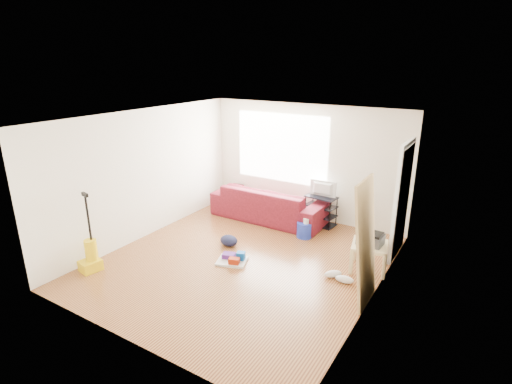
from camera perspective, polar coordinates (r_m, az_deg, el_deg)
The scene contains 13 objects.
room at distance 6.70m, azimuth -0.76°, elevation 0.03°, with size 4.51×5.01×2.51m.
sofa at distance 8.90m, azimuth 1.85°, elevation -3.80°, with size 2.52×0.99×0.74m, color #410C14.
tv_stand at distance 8.56m, azimuth 9.23°, elevation -2.61°, with size 0.68×0.44×0.64m.
tv at distance 8.40m, azimuth 9.40°, elevation 0.44°, with size 0.57×0.07×0.33m, color black.
side_table at distance 6.95m, azimuth 15.93°, elevation -7.70°, with size 0.68×0.68×0.46m.
printer at distance 6.88m, azimuth 16.06°, elevation -6.38°, with size 0.41×0.32×0.21m.
bucket at distance 8.06m, azimuth 6.90°, elevation -6.39°, with size 0.31×0.31×0.31m, color #1E34B7.
toilet_paper at distance 7.95m, azimuth 7.14°, elevation -5.16°, with size 0.11×0.11×0.10m, color silver.
cleaning_tray at distance 7.06m, azimuth -3.30°, elevation -9.57°, with size 0.60×0.54×0.18m.
backpack at distance 7.69m, azimuth -3.89°, elevation -7.59°, with size 0.36×0.29×0.20m, color black.
sneakers at distance 6.66m, azimuth 11.74°, elevation -11.76°, with size 0.52×0.30×0.12m.
vacuum at distance 7.28m, azimuth -22.55°, elevation -8.47°, with size 0.34×0.37×1.35m.
door_panel at distance 6.28m, azimuth 14.68°, elevation -14.67°, with size 0.04×0.74×1.84m, color tan.
Camera 1 is at (3.48, -5.22, 3.37)m, focal length 28.00 mm.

